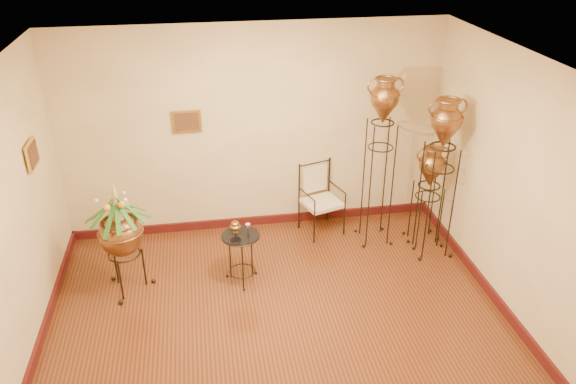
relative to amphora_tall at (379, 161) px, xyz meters
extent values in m
plane|color=#5F2E16|center=(-1.51, -1.85, -1.15)|extent=(5.00, 5.00, 0.00)
cube|color=#461110|center=(-1.51, 0.63, -1.09)|extent=(5.00, 0.04, 0.12)
cube|color=#461110|center=(-3.99, -1.85, -1.09)|extent=(0.04, 5.00, 0.12)
cube|color=#461110|center=(0.97, -1.85, -1.09)|extent=(0.04, 5.00, 0.12)
cube|color=gold|center=(-2.36, 0.61, 0.45)|extent=(0.36, 0.03, 0.29)
cube|color=gold|center=(-3.97, -0.40, 0.55)|extent=(0.03, 0.36, 0.29)
cube|color=beige|center=(-0.66, 0.30, -0.71)|extent=(0.58, 0.55, 0.05)
cube|color=beige|center=(-0.66, 0.30, -0.43)|extent=(0.35, 0.13, 0.38)
cylinder|color=black|center=(-1.84, -0.65, -0.51)|extent=(0.44, 0.44, 0.01)
camera|label=1|loc=(-2.20, -6.18, 2.93)|focal=35.00mm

